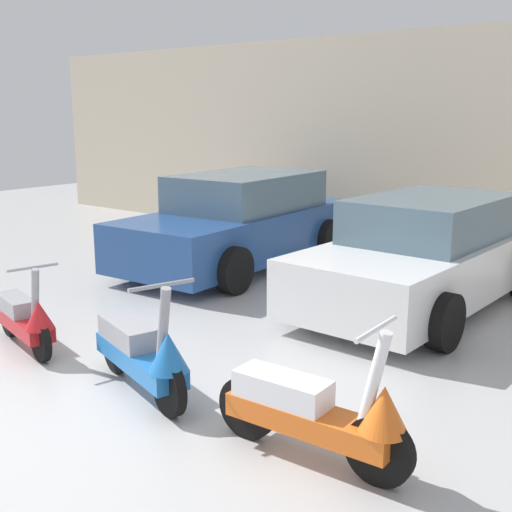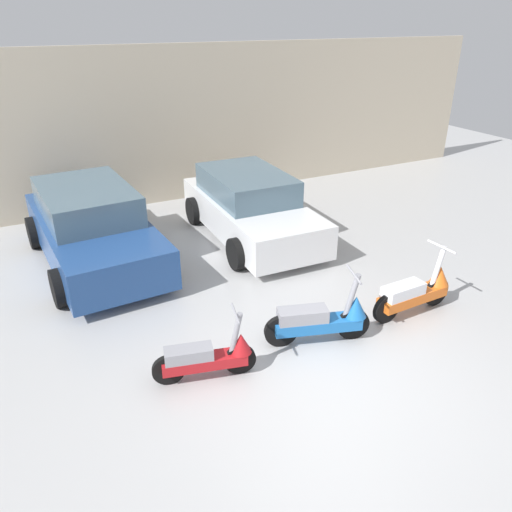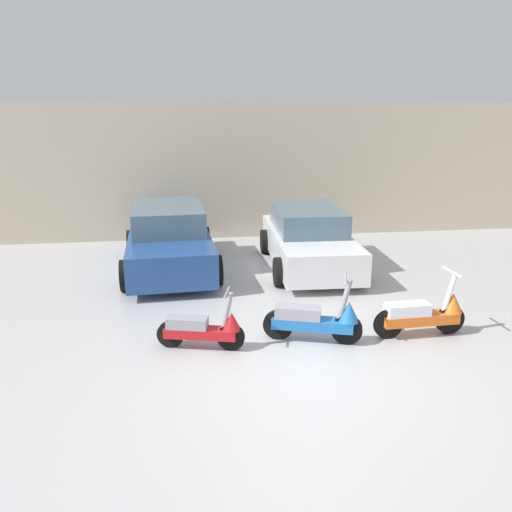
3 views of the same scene
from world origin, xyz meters
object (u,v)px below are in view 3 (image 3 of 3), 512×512
scooter_front_left (204,328)px  car_rear_left (169,239)px  scooter_front_right (317,319)px  car_rear_center (308,239)px  scooter_front_center (424,313)px

scooter_front_left → car_rear_left: 4.28m
scooter_front_left → scooter_front_right: size_ratio=0.89×
car_rear_center → scooter_front_right: bearing=-9.5°
scooter_front_right → car_rear_left: 4.85m
car_rear_left → car_rear_center: (3.19, -0.28, -0.04)m
scooter_front_left → car_rear_center: car_rear_center is taller
scooter_front_left → scooter_front_center: scooter_front_center is taller
scooter_front_right → scooter_front_center: (1.77, -0.00, -0.00)m
scooter_front_left → car_rear_center: (2.55, 3.94, 0.31)m
scooter_front_right → scooter_front_center: scooter_front_right is taller
car_rear_left → car_rear_center: car_rear_left is taller
scooter_front_right → car_rear_center: (0.79, 3.93, 0.26)m
scooter_front_center → car_rear_left: car_rear_left is taller
scooter_front_left → scooter_front_center: (3.52, 0.00, 0.05)m
scooter_front_left → scooter_front_center: bearing=13.6°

